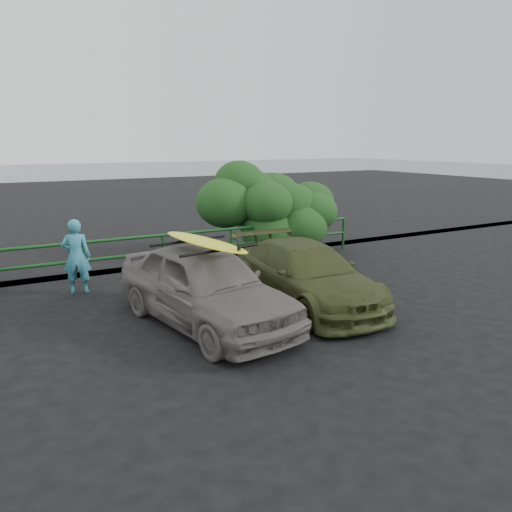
{
  "coord_description": "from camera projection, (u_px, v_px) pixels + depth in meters",
  "views": [
    {
      "loc": [
        -3.12,
        -7.38,
        3.38
      ],
      "look_at": [
        1.66,
        1.18,
        1.13
      ],
      "focal_mm": 35.0,
      "sensor_mm": 36.0,
      "label": 1
    }
  ],
  "objects": [
    {
      "name": "ocean",
      "position": [
        5.0,
        171.0,
        59.59
      ],
      "size": [
        200.0,
        200.0,
        0.0
      ],
      "primitive_type": "plane",
      "color": "#546166",
      "rests_on": "ground"
    },
    {
      "name": "roof_rack",
      "position": [
        204.0,
        245.0,
        9.12
      ],
      "size": [
        1.77,
        1.37,
        0.05
      ],
      "primitive_type": null,
      "rotation": [
        0.0,
        0.0,
        0.15
      ],
      "color": "black",
      "rests_on": "sedan"
    },
    {
      "name": "olive_vehicle",
      "position": [
        306.0,
        274.0,
        10.54
      ],
      "size": [
        2.09,
        4.56,
        1.29
      ],
      "primitive_type": "imported",
      "rotation": [
        0.0,
        0.0,
        -0.06
      ],
      "color": "#3B451E",
      "rests_on": "ground"
    },
    {
      "name": "shrub_right",
      "position": [
        282.0,
        212.0,
        15.29
      ],
      "size": [
        3.2,
        2.4,
        2.58
      ],
      "primitive_type": null,
      "color": "#1E491A",
      "rests_on": "ground"
    },
    {
      "name": "ground",
      "position": [
        205.0,
        344.0,
        8.52
      ],
      "size": [
        80.0,
        80.0,
        0.0
      ],
      "primitive_type": "plane",
      "color": "black"
    },
    {
      "name": "sedan",
      "position": [
        205.0,
        286.0,
        9.29
      ],
      "size": [
        2.43,
        4.64,
        1.51
      ],
      "primitive_type": "imported",
      "rotation": [
        0.0,
        0.0,
        0.15
      ],
      "color": "#68625C",
      "rests_on": "ground"
    },
    {
      "name": "man",
      "position": [
        76.0,
        256.0,
        11.28
      ],
      "size": [
        0.72,
        0.59,
        1.71
      ],
      "primitive_type": "imported",
      "rotation": [
        0.0,
        0.0,
        2.82
      ],
      "color": "teal",
      "rests_on": "ground"
    },
    {
      "name": "guardrail",
      "position": [
        126.0,
        257.0,
        12.66
      ],
      "size": [
        14.0,
        0.08,
        1.04
      ],
      "primitive_type": null,
      "color": "#144919",
      "rests_on": "ground"
    },
    {
      "name": "surfboard",
      "position": [
        204.0,
        242.0,
        9.11
      ],
      "size": [
        0.93,
        2.65,
        0.08
      ],
      "primitive_type": "ellipsoid",
      "rotation": [
        0.0,
        0.0,
        0.15
      ],
      "color": "yellow",
      "rests_on": "roof_rack"
    }
  ]
}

